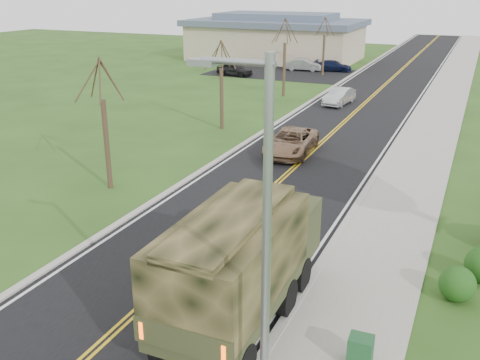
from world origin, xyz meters
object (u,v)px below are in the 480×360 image
Objects in this scene: suv_champagne at (291,142)px; sedan_silver at (339,96)px; utility_box_near at (360,351)px; military_truck at (241,257)px.

suv_champagne reaches higher than sedan_silver.
utility_box_near is at bearing -68.21° from sedan_silver.
suv_champagne is 18.02m from utility_box_near.
utility_box_near is at bearing -68.92° from suv_champagne.
sedan_silver is (-0.79, 13.95, -0.04)m from suv_champagne.
suv_champagne reaches higher than utility_box_near.
suv_champagne is at bearing 112.45° from utility_box_near.
suv_champagne is (-3.99, 15.76, -1.34)m from military_truck.
sedan_silver is 4.95× the size of utility_box_near.
sedan_silver is (-4.78, 29.71, -1.37)m from military_truck.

